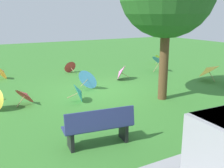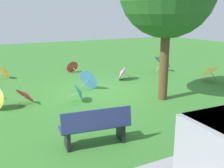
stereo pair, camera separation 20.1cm
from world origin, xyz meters
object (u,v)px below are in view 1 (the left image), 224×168
parasol_teal_1 (80,92)px  parasol_red_1 (25,95)px  parasol_yellow_2 (161,58)px  park_bench (99,126)px  parasol_pink_0 (120,72)px  parasol_blue_1 (161,60)px  parasol_red_0 (70,66)px  parasol_orange_0 (2,72)px  parasol_yellow_1 (208,69)px  parasol_blue_0 (89,79)px

parasol_teal_1 → parasol_red_1: parasol_teal_1 is taller
parasol_yellow_2 → park_bench: bearing=43.6°
park_bench → parasol_pink_0: (-3.70, -5.24, -0.11)m
parasol_blue_1 → parasol_teal_1: size_ratio=1.33×
park_bench → parasol_red_1: size_ratio=1.96×
parasol_teal_1 → parasol_yellow_2: parasol_teal_1 is taller
parasol_red_0 → parasol_teal_1: (1.40, 4.72, 0.02)m
parasol_red_1 → parasol_yellow_2: size_ratio=1.08×
parasol_pink_0 → parasol_teal_1: bearing=35.9°
parasol_orange_0 → parasol_teal_1: size_ratio=1.12×
parasol_teal_1 → parasol_red_0: bearing=-106.5°
parasol_pink_0 → parasol_red_0: bearing=-61.6°
parasol_orange_0 → parasol_red_1: (-0.14, 4.30, 0.00)m
parasol_yellow_1 → parasol_yellow_2: bearing=-102.0°
parasol_red_1 → parasol_teal_1: bearing=161.4°
parasol_blue_0 → parasol_teal_1: parasol_blue_0 is taller
parasol_blue_1 → parasol_yellow_2: size_ratio=1.25×
parasol_blue_1 → parasol_orange_0: 7.84m
park_bench → parasol_red_1: 3.85m
parasol_blue_0 → parasol_yellow_2: parasol_blue_0 is taller
parasol_yellow_2 → parasol_red_1: bearing=23.4°
parasol_teal_1 → parasol_pink_0: bearing=-144.1°
parasol_yellow_1 → parasol_pink_0: bearing=-32.5°
parasol_blue_1 → parasol_pink_0: parasol_blue_1 is taller
park_bench → parasol_red_0: 8.22m
parasol_blue_0 → parasol_yellow_1: size_ratio=0.75×
parasol_red_0 → parasol_blue_1: (-4.28, 2.07, 0.26)m
parasol_blue_0 → parasol_pink_0: (-1.90, -0.71, -0.06)m
parasol_red_0 → parasol_orange_0: parasol_orange_0 is taller
parasol_blue_0 → parasol_yellow_2: 6.85m
parasol_blue_0 → park_bench: bearing=68.3°
park_bench → parasol_yellow_1: park_bench is taller
parasol_teal_1 → parasol_red_1: (1.69, -0.57, 0.01)m
park_bench → parasol_red_0: size_ratio=2.45×
parasol_teal_1 → parasol_yellow_2: bearing=-148.3°
parasol_red_0 → parasol_blue_0: bearing=82.3°
park_bench → parasol_orange_0: bearing=-83.1°
parasol_blue_0 → parasol_pink_0: size_ratio=1.12×
parasol_orange_0 → parasol_yellow_1: 9.37m
parasol_pink_0 → parasol_yellow_1: parasol_yellow_1 is taller
park_bench → parasol_blue_0: 4.88m
parasol_teal_1 → parasol_blue_1: bearing=-155.0°
parasol_blue_0 → parasol_yellow_2: (-6.14, -3.03, -0.08)m
parasol_blue_0 → parasol_orange_0: bearing=-51.7°
parasol_red_1 → park_bench: bearing=102.5°
parasol_blue_0 → parasol_red_1: size_ratio=1.16×
parasol_pink_0 → parasol_yellow_2: (-4.24, -2.32, -0.01)m
parasol_red_0 → parasol_teal_1: 4.93m
parasol_yellow_1 → parasol_yellow_2: parasol_yellow_1 is taller
parasol_yellow_1 → parasol_yellow_2: size_ratio=1.66×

